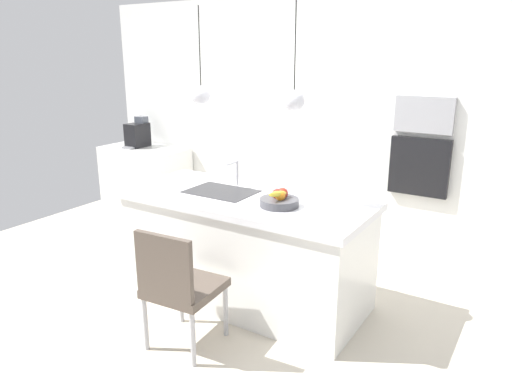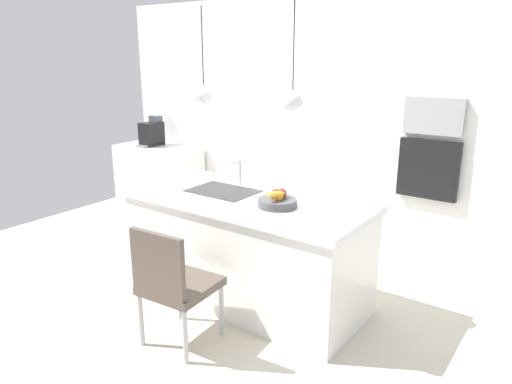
{
  "view_description": "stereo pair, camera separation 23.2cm",
  "coord_description": "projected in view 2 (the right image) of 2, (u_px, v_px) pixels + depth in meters",
  "views": [
    {
      "loc": [
        2.03,
        -3.06,
        2.01
      ],
      "look_at": [
        0.1,
        0.0,
        0.95
      ],
      "focal_mm": 33.62,
      "sensor_mm": 36.0,
      "label": 1
    },
    {
      "loc": [
        2.22,
        -2.93,
        2.01
      ],
      "look_at": [
        0.1,
        0.0,
        0.95
      ],
      "focal_mm": 33.62,
      "sensor_mm": 36.0,
      "label": 2
    }
  ],
  "objects": [
    {
      "name": "sink_basin",
      "position": [
        223.0,
        192.0,
        3.98
      ],
      "size": [
        0.56,
        0.4,
        0.02
      ],
      "primitive_type": "cube",
      "color": "#2D2D30",
      "rests_on": "kitchen_island"
    },
    {
      "name": "faucet",
      "position": [
        238.0,
        169.0,
        4.1
      ],
      "size": [
        0.02,
        0.17,
        0.22
      ],
      "color": "silver",
      "rests_on": "kitchen_island"
    },
    {
      "name": "chair_near",
      "position": [
        173.0,
        281.0,
        3.3
      ],
      "size": [
        0.49,
        0.51,
        0.9
      ],
      "color": "brown",
      "rests_on": "ground"
    },
    {
      "name": "back_wall",
      "position": [
        340.0,
        123.0,
        5.01
      ],
      "size": [
        6.0,
        0.1,
        2.6
      ],
      "primitive_type": "cube",
      "color": "white",
      "rests_on": "ground"
    },
    {
      "name": "floor",
      "position": [
        247.0,
        297.0,
        4.09
      ],
      "size": [
        6.6,
        6.6,
        0.0
      ],
      "primitive_type": "plane",
      "color": "beige",
      "rests_on": "ground"
    },
    {
      "name": "kitchen_island",
      "position": [
        246.0,
        248.0,
        3.97
      ],
      "size": [
        2.04,
        0.89,
        0.9
      ],
      "color": "white",
      "rests_on": "ground"
    },
    {
      "name": "pendant_light_right",
      "position": [
        293.0,
        100.0,
        3.39
      ],
      "size": [
        0.15,
        0.15,
        0.75
      ],
      "color": "silver"
    },
    {
      "name": "coffee_machine",
      "position": [
        152.0,
        133.0,
        6.21
      ],
      "size": [
        0.2,
        0.35,
        0.38
      ],
      "color": "black",
      "rests_on": "side_counter"
    },
    {
      "name": "microwave",
      "position": [
        434.0,
        116.0,
        4.37
      ],
      "size": [
        0.54,
        0.08,
        0.34
      ],
      "primitive_type": "cube",
      "color": "#9E9EA3",
      "rests_on": "back_wall"
    },
    {
      "name": "fruit_bowl",
      "position": [
        278.0,
        201.0,
        3.56
      ],
      "size": [
        0.29,
        0.29,
        0.14
      ],
      "color": "#4C4C51",
      "rests_on": "kitchen_island"
    },
    {
      "name": "oven",
      "position": [
        428.0,
        169.0,
        4.51
      ],
      "size": [
        0.56,
        0.08,
        0.56
      ],
      "primitive_type": "cube",
      "color": "black",
      "rests_on": "back_wall"
    },
    {
      "name": "side_counter",
      "position": [
        159.0,
        178.0,
        6.32
      ],
      "size": [
        1.1,
        0.6,
        0.84
      ],
      "primitive_type": "cube",
      "color": "white",
      "rests_on": "ground"
    },
    {
      "name": "pendant_light_left",
      "position": [
        204.0,
        95.0,
        3.86
      ],
      "size": [
        0.15,
        0.15,
        0.75
      ],
      "color": "silver"
    }
  ]
}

